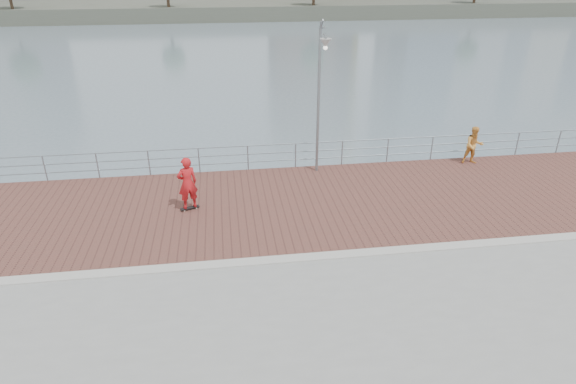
{
  "coord_description": "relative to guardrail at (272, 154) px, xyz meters",
  "views": [
    {
      "loc": [
        -1.96,
        -12.05,
        8.27
      ],
      "look_at": [
        0.0,
        2.0,
        1.3
      ],
      "focal_mm": 30.0,
      "sensor_mm": 36.0,
      "label": 1
    }
  ],
  "objects": [
    {
      "name": "curb",
      "position": [
        -0.0,
        -7.0,
        -0.66
      ],
      "size": [
        40.0,
        0.4,
        0.06
      ],
      "primitive_type": "cube",
      "color": "#B7B5AD",
      "rests_on": "seawall"
    },
    {
      "name": "water",
      "position": [
        -0.0,
        -7.0,
        -2.69
      ],
      "size": [
        400.0,
        400.0,
        0.0
      ],
      "primitive_type": "plane",
      "color": "slate",
      "rests_on": "ground"
    },
    {
      "name": "guardrail",
      "position": [
        0.0,
        0.0,
        0.0
      ],
      "size": [
        39.06,
        0.06,
        1.13
      ],
      "color": "#8C9EA8",
      "rests_on": "brick_lane"
    },
    {
      "name": "street_lamp",
      "position": [
        1.86,
        -0.93,
        3.51
      ],
      "size": [
        0.43,
        1.25,
        5.91
      ],
      "color": "gray",
      "rests_on": "brick_lane"
    },
    {
      "name": "bystander",
      "position": [
        8.79,
        -0.66,
        0.17
      ],
      "size": [
        0.89,
        0.74,
        1.67
      ],
      "primitive_type": "imported",
      "rotation": [
        0.0,
        0.0,
        -0.13
      ],
      "color": "#EBA245",
      "rests_on": "brick_lane"
    },
    {
      "name": "skateboard",
      "position": [
        -3.36,
        -3.34,
        -0.61
      ],
      "size": [
        0.71,
        0.39,
        0.08
      ],
      "rotation": [
        0.0,
        0.0,
        0.34
      ],
      "color": "black",
      "rests_on": "brick_lane"
    },
    {
      "name": "skateboarder",
      "position": [
        -3.36,
        -3.34,
        0.38
      ],
      "size": [
        0.82,
        0.67,
        1.93
      ],
      "primitive_type": "imported",
      "rotation": [
        0.0,
        0.0,
        3.48
      ],
      "color": "red",
      "rests_on": "skateboard"
    },
    {
      "name": "brick_lane",
      "position": [
        -0.0,
        -3.4,
        -0.68
      ],
      "size": [
        40.0,
        6.8,
        0.02
      ],
      "primitive_type": "cube",
      "color": "brown",
      "rests_on": "seawall"
    }
  ]
}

